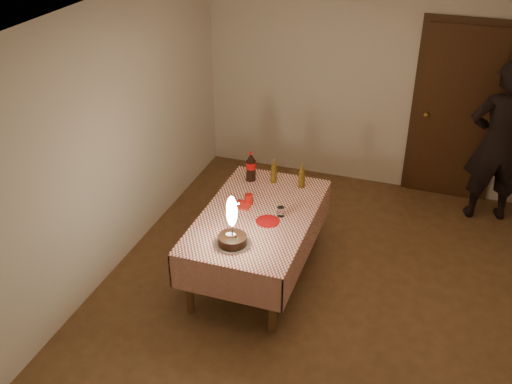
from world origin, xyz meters
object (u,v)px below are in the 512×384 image
photographer (498,143)px  birthday_cake (232,232)px  amber_bottle_left (274,172)px  amber_bottle_right (302,176)px  red_plate (268,221)px  clear_cup (281,211)px  cola_bottle (251,167)px  red_cup (249,199)px  dining_table (258,223)px

photographer → birthday_cake: bearing=-131.8°
amber_bottle_left → amber_bottle_right: 0.30m
birthday_cake → amber_bottle_left: birthday_cake is taller
red_plate → clear_cup: bearing=59.3°
clear_cup → cola_bottle: size_ratio=0.28×
red_cup → amber_bottle_right: 0.63m
clear_cup → red_plate: bearing=-120.7°
cola_bottle → photographer: photographer is taller
dining_table → red_cup: red_cup is taller
clear_cup → photographer: (1.88, 1.82, 0.19)m
clear_cup → amber_bottle_left: bearing=113.3°
red_cup → cola_bottle: 0.49m
amber_bottle_left → amber_bottle_right: bearing=-0.6°
amber_bottle_left → clear_cup: bearing=-66.7°
red_plate → amber_bottle_left: (-0.18, 0.74, 0.11)m
birthday_cake → cola_bottle: (-0.24, 1.14, 0.02)m
birthday_cake → cola_bottle: size_ratio=1.50×
birthday_cake → photographer: photographer is taller
clear_cup → cola_bottle: 0.76m
red_plate → cola_bottle: size_ratio=0.69×
red_cup → amber_bottle_right: amber_bottle_right is taller
red_plate → red_cup: 0.37m
dining_table → photographer: (2.09, 1.86, 0.33)m
dining_table → cola_bottle: bearing=114.9°
red_cup → birthday_cake: bearing=-82.2°
dining_table → amber_bottle_left: size_ratio=6.75×
cola_bottle → amber_bottle_right: 0.53m
amber_bottle_right → red_plate: bearing=-99.3°
birthday_cake → clear_cup: birthday_cake is taller
amber_bottle_right → amber_bottle_left: bearing=179.4°
cola_bottle → amber_bottle_right: cola_bottle is taller
red_cup → photographer: photographer is taller
birthday_cake → clear_cup: size_ratio=5.30×
amber_bottle_right → photographer: (1.84, 1.22, 0.11)m
dining_table → clear_cup: bearing=12.5°
dining_table → cola_bottle: size_ratio=5.42×
dining_table → clear_cup: 0.26m
clear_cup → cola_bottle: (-0.49, 0.56, 0.11)m
birthday_cake → amber_bottle_left: bearing=90.0°
photographer → dining_table: bearing=-138.3°
amber_bottle_left → photographer: photographer is taller
cola_bottle → amber_bottle_left: bearing=8.3°
red_cup → photographer: (2.23, 1.71, 0.18)m
clear_cup → amber_bottle_right: size_ratio=0.35×
clear_cup → amber_bottle_right: amber_bottle_right is taller
red_cup → clear_cup: 0.37m
cola_bottle → photographer: size_ratio=0.17×
amber_bottle_left → photographer: bearing=29.7°
clear_cup → amber_bottle_left: 0.66m
birthday_cake → red_cup: 0.69m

